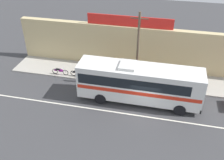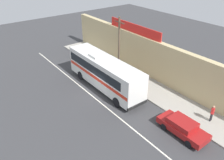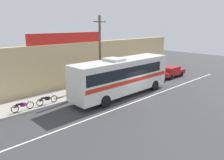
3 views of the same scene
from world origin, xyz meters
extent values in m
plane|color=#3A3A3D|center=(0.00, 0.00, 0.00)|extent=(70.00, 70.00, 0.00)
cube|color=#A8A399|center=(0.00, 5.20, 0.07)|extent=(30.00, 3.60, 0.14)
cube|color=tan|center=(0.00, 7.35, 2.40)|extent=(30.00, 0.70, 4.80)
cube|color=red|center=(-2.70, 7.35, 5.35)|extent=(8.98, 0.12, 1.10)
cube|color=silver|center=(0.00, -0.80, 0.00)|extent=(30.00, 0.14, 0.01)
cube|color=silver|center=(-0.69, 1.32, 1.99)|extent=(11.00, 2.52, 3.10)
cube|color=black|center=(-1.13, 1.32, 2.54)|extent=(9.68, 2.54, 0.96)
cube|color=red|center=(-0.69, 1.32, 1.69)|extent=(10.78, 2.53, 0.36)
cube|color=black|center=(4.78, 1.32, 2.44)|extent=(0.04, 2.26, 1.40)
cube|color=black|center=(4.77, 1.32, 0.62)|extent=(0.12, 2.52, 0.36)
cube|color=silver|center=(-1.79, 1.32, 3.66)|extent=(1.40, 1.76, 0.24)
cylinder|color=black|center=(3.05, 2.49, 0.52)|extent=(1.04, 0.32, 1.04)
cylinder|color=black|center=(3.05, 0.16, 0.52)|extent=(1.04, 0.32, 1.04)
cylinder|color=black|center=(-3.99, 2.49, 0.52)|extent=(1.04, 0.32, 1.04)
cylinder|color=black|center=(-3.99, 0.16, 0.52)|extent=(1.04, 0.32, 1.04)
cube|color=maroon|center=(9.51, 2.13, 0.61)|extent=(4.38, 1.77, 0.56)
cube|color=maroon|center=(9.41, 2.13, 1.13)|extent=(2.28, 1.59, 0.48)
cube|color=black|center=(10.26, 2.13, 1.09)|extent=(0.21, 1.49, 0.34)
cylinder|color=black|center=(10.78, 2.96, 0.31)|extent=(0.62, 0.20, 0.62)
cylinder|color=black|center=(10.78, 1.29, 0.31)|extent=(0.62, 0.20, 0.62)
cylinder|color=black|center=(8.24, 2.96, 0.31)|extent=(0.62, 0.20, 0.62)
cylinder|color=black|center=(8.24, 1.29, 0.31)|extent=(0.62, 0.20, 0.62)
cylinder|color=brown|center=(-1.29, 3.85, 3.87)|extent=(0.22, 0.22, 7.45)
cylinder|color=brown|center=(-1.29, 3.85, 6.99)|extent=(1.60, 0.10, 0.10)
torus|color=black|center=(-8.82, 3.80, 0.45)|extent=(0.62, 0.06, 0.62)
torus|color=black|center=(-10.02, 3.80, 0.45)|extent=(0.62, 0.06, 0.62)
cylinder|color=silver|center=(-8.90, 3.80, 0.75)|extent=(0.34, 0.04, 0.65)
cylinder|color=silver|center=(-9.00, 3.80, 1.07)|extent=(0.03, 0.56, 0.03)
ellipsoid|color=#991E8C|center=(-9.36, 3.80, 0.63)|extent=(0.56, 0.22, 0.34)
cube|color=black|center=(-9.64, 3.80, 0.75)|extent=(0.52, 0.20, 0.10)
ellipsoid|color=#991E8C|center=(-9.96, 3.80, 0.59)|extent=(0.36, 0.14, 0.16)
torus|color=black|center=(-6.66, 3.84, 0.45)|extent=(0.62, 0.06, 0.62)
torus|color=black|center=(-7.97, 3.84, 0.45)|extent=(0.62, 0.06, 0.62)
cylinder|color=silver|center=(-6.74, 3.84, 0.75)|extent=(0.34, 0.04, 0.65)
cylinder|color=silver|center=(-6.84, 3.84, 1.07)|extent=(0.03, 0.56, 0.03)
ellipsoid|color=black|center=(-7.25, 3.84, 0.63)|extent=(0.56, 0.22, 0.34)
cube|color=black|center=(-7.55, 3.84, 0.75)|extent=(0.52, 0.20, 0.10)
ellipsoid|color=black|center=(-7.91, 3.84, 0.59)|extent=(0.36, 0.14, 0.16)
cylinder|color=navy|center=(-4.74, 4.80, 0.53)|extent=(0.13, 0.13, 0.78)
cylinder|color=navy|center=(-4.74, 4.62, 0.53)|extent=(0.13, 0.13, 0.78)
cylinder|color=gold|center=(-4.74, 4.71, 1.21)|extent=(0.30, 0.30, 0.58)
sphere|color=tan|center=(-4.74, 4.71, 1.64)|extent=(0.21, 0.21, 0.21)
cylinder|color=gold|center=(-4.74, 4.91, 1.24)|extent=(0.08, 0.08, 0.54)
cylinder|color=gold|center=(-4.74, 4.51, 1.24)|extent=(0.08, 0.08, 0.54)
cylinder|color=black|center=(10.11, 5.56, 0.54)|extent=(0.13, 0.13, 0.81)
cylinder|color=black|center=(10.11, 5.38, 0.54)|extent=(0.13, 0.13, 0.81)
cylinder|color=red|center=(10.11, 5.47, 1.25)|extent=(0.30, 0.30, 0.61)
sphere|color=tan|center=(10.11, 5.47, 1.70)|extent=(0.22, 0.22, 0.22)
cylinder|color=red|center=(10.11, 5.67, 1.28)|extent=(0.08, 0.08, 0.56)
cylinder|color=red|center=(10.11, 5.27, 1.28)|extent=(0.08, 0.08, 0.56)
camera|label=1|loc=(1.11, -17.58, 14.73)|focal=40.86mm
camera|label=2|loc=(17.54, -11.49, 13.63)|focal=36.33mm
camera|label=3|loc=(-15.48, -12.62, 6.78)|focal=34.90mm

